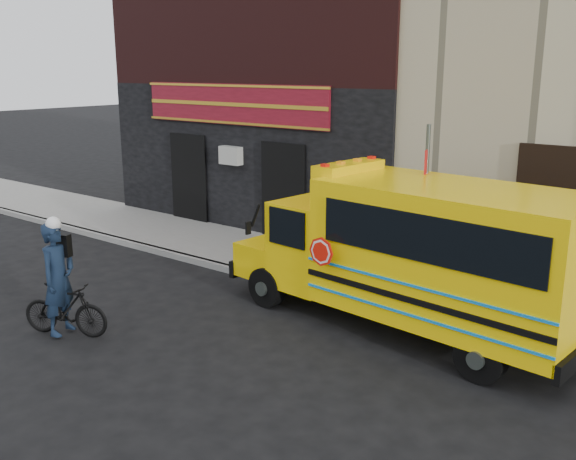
% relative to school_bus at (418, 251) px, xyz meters
% --- Properties ---
extents(ground, '(120.00, 120.00, 0.00)m').
position_rel_school_bus_xyz_m(ground, '(-2.37, -2.13, -1.51)').
color(ground, black).
rests_on(ground, ground).
extents(curb, '(40.00, 0.20, 0.15)m').
position_rel_school_bus_xyz_m(curb, '(-2.37, 0.47, -1.43)').
color(curb, gray).
rests_on(curb, ground).
extents(sidewalk, '(40.00, 3.00, 0.15)m').
position_rel_school_bus_xyz_m(sidewalk, '(-2.37, 1.97, -1.43)').
color(sidewalk, slate).
rests_on(sidewalk, ground).
extents(building, '(20.00, 10.70, 12.00)m').
position_rel_school_bus_xyz_m(building, '(-2.41, 8.32, 4.62)').
color(building, '#B7AD89').
rests_on(building, sidewalk).
extents(school_bus, '(7.08, 2.80, 2.92)m').
position_rel_school_bus_xyz_m(school_bus, '(0.00, 0.00, 0.00)').
color(school_bus, black).
rests_on(school_bus, ground).
extents(sign_pole, '(0.12, 0.31, 3.64)m').
position_rel_school_bus_xyz_m(sign_pole, '(-0.36, 0.92, 0.48)').
color(sign_pole, '#454E48').
rests_on(sign_pole, ground).
extents(bicycle, '(1.67, 1.09, 0.98)m').
position_rel_school_bus_xyz_m(bicycle, '(-4.82, -3.97, -1.02)').
color(bicycle, black).
rests_on(bicycle, ground).
extents(cyclist, '(0.68, 0.85, 2.01)m').
position_rel_school_bus_xyz_m(cyclist, '(-4.89, -4.00, -0.50)').
color(cyclist, black).
rests_on(cyclist, ground).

